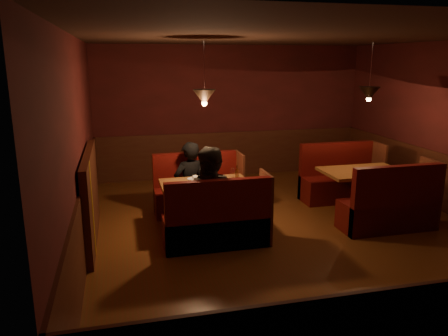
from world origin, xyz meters
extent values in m
cube|color=brown|center=(0.00, 0.00, -0.01)|extent=(6.00, 7.00, 0.01)
cube|color=#3B271C|center=(0.00, 0.00, 2.90)|extent=(6.00, 7.00, 0.01)
cube|color=#371312|center=(0.00, 3.50, 1.45)|extent=(6.00, 0.01, 2.90)
cube|color=#371312|center=(-3.00, 0.00, 1.45)|extent=(0.01, 7.00, 2.90)
cube|color=#411910|center=(0.00, 3.48, 0.50)|extent=(6.00, 0.04, 1.00)
cube|color=#411910|center=(-2.98, 0.00, 0.50)|extent=(0.04, 7.00, 1.00)
cube|color=#411910|center=(-2.92, 0.40, 0.65)|extent=(0.10, 2.20, 1.30)
cube|color=#A8871A|center=(-2.87, -0.15, 0.65)|extent=(0.01, 0.12, 1.30)
cylinder|color=#333333|center=(-1.21, 0.45, 2.45)|extent=(0.01, 0.01, 0.80)
cone|color=black|center=(-1.21, 0.45, 2.05)|extent=(0.34, 0.34, 0.22)
sphere|color=#FFBF72|center=(-1.21, 0.45, 1.96)|extent=(0.08, 0.08, 0.08)
cylinder|color=#333333|center=(1.52, 0.46, 2.45)|extent=(0.01, 0.01, 0.80)
cone|color=black|center=(1.52, 0.46, 2.05)|extent=(0.34, 0.34, 0.22)
sphere|color=#FFBF72|center=(1.52, 0.46, 1.96)|extent=(0.08, 0.08, 0.08)
cube|color=brown|center=(-1.21, 0.45, 0.71)|extent=(1.37, 0.83, 0.05)
cylinder|color=#411910|center=(-1.21, 0.45, 0.34)|extent=(0.14, 0.14, 0.68)
cylinder|color=#411910|center=(-1.21, 0.45, 0.02)|extent=(0.55, 0.55, 0.04)
cylinder|color=silver|center=(-1.13, 0.36, 0.74)|extent=(0.27, 0.27, 0.02)
cube|color=black|center=(-1.12, 0.36, 0.77)|extent=(0.09, 0.08, 0.03)
ellipsoid|color=silver|center=(-1.26, 0.30, 0.78)|extent=(0.07, 0.07, 0.05)
cube|color=tan|center=(-1.11, 0.24, 0.77)|extent=(0.07, 0.04, 0.03)
cylinder|color=silver|center=(-1.22, 0.26, 0.75)|extent=(0.10, 0.09, 0.01)
cylinder|color=silver|center=(-1.33, 0.68, 0.74)|extent=(0.25, 0.25, 0.01)
ellipsoid|color=beige|center=(-1.33, 0.69, 0.77)|extent=(0.10, 0.10, 0.05)
cube|color=silver|center=(-1.35, 0.59, 0.75)|extent=(0.20, 0.03, 0.00)
cylinder|color=white|center=(-0.89, 0.47, 0.77)|extent=(0.05, 0.05, 0.08)
cylinder|color=white|center=(-0.72, 0.68, 0.81)|extent=(0.07, 0.07, 0.15)
cylinder|color=white|center=(-0.74, 0.22, 0.81)|extent=(0.07, 0.07, 0.15)
cylinder|color=#47230F|center=(-0.68, 0.54, 0.81)|extent=(0.06, 0.06, 0.16)
cylinder|color=#47230F|center=(-0.68, 0.54, 0.92)|extent=(0.03, 0.03, 0.07)
ellipsoid|color=white|center=(-0.83, 0.27, 0.75)|extent=(0.11, 0.10, 0.04)
cube|color=#330C0F|center=(-1.21, 1.16, 0.22)|extent=(1.46, 0.54, 0.44)
cube|color=#330C0F|center=(-1.21, 1.37, 0.51)|extent=(1.46, 0.12, 1.03)
cube|color=#411910|center=(-0.46, 1.16, 0.51)|extent=(0.04, 0.54, 1.03)
cube|color=#330C0F|center=(-1.21, -0.25, 0.22)|extent=(1.46, 0.54, 0.44)
cube|color=#330C0F|center=(-1.21, -0.46, 0.51)|extent=(1.46, 0.12, 1.03)
cube|color=#411910|center=(-0.46, -0.25, 0.51)|extent=(0.04, 0.54, 1.03)
cube|color=brown|center=(1.52, 0.46, 0.74)|extent=(1.36, 0.87, 0.05)
cylinder|color=#411910|center=(1.52, 0.46, 0.36)|extent=(0.14, 0.14, 0.71)
cylinder|color=#411910|center=(1.52, 0.46, 0.02)|extent=(0.57, 0.57, 0.04)
cube|color=#330C0F|center=(1.52, 1.20, 0.23)|extent=(1.46, 0.56, 0.46)
cube|color=#330C0F|center=(1.52, 1.42, 0.54)|extent=(1.46, 0.12, 1.07)
cube|color=#411910|center=(2.27, 1.20, 0.54)|extent=(0.04, 0.56, 1.07)
cube|color=#330C0F|center=(1.52, -0.28, 0.23)|extent=(1.46, 0.56, 0.46)
cube|color=#330C0F|center=(1.52, -0.49, 0.54)|extent=(1.46, 0.12, 1.07)
cube|color=#411910|center=(2.27, -0.28, 0.54)|extent=(0.04, 0.56, 1.07)
imported|color=black|center=(-1.35, 1.13, 0.81)|extent=(0.68, 0.56, 1.61)
imported|color=black|center=(-1.21, -0.13, 0.88)|extent=(1.04, 0.93, 1.75)
camera|label=1|loc=(-2.47, -5.93, 2.58)|focal=35.00mm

